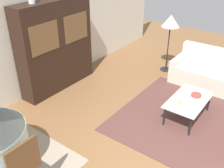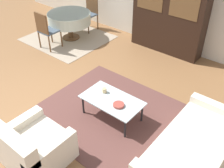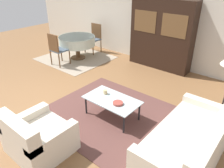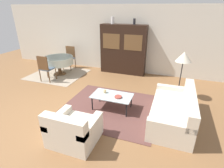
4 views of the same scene
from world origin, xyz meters
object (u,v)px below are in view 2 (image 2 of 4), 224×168
(coffee_table, at_px, (112,101))
(dining_chair_far, at_px, (90,11))
(couch, at_px, (196,151))
(cup, at_px, (104,90))
(display_cabinet, at_px, (169,13))
(dining_table, at_px, (69,18))
(armchair, at_px, (33,147))
(bowl, at_px, (119,105))
(dining_chair_near, at_px, (46,29))

(coffee_table, relative_size, dining_chair_far, 1.10)
(couch, height_order, cup, couch)
(dining_chair_far, height_order, cup, dining_chair_far)
(couch, xyz_separation_m, display_cabinet, (-2.17, 2.94, 0.70))
(dining_table, xyz_separation_m, dining_chair_far, (0.00, 0.81, -0.03))
(couch, relative_size, coffee_table, 1.80)
(coffee_table, height_order, dining_chair_far, dining_chair_far)
(armchair, relative_size, bowl, 4.79)
(couch, height_order, dining_chair_far, dining_chair_far)
(dining_table, height_order, dining_chair_near, dining_chair_near)
(couch, xyz_separation_m, armchair, (-1.92, -1.45, 0.00))
(couch, bearing_deg, display_cabinet, 36.47)
(display_cabinet, height_order, cup, display_cabinet)
(dining_table, bearing_deg, dining_chair_near, -90.00)
(couch, xyz_separation_m, dining_chair_far, (-4.59, 2.66, 0.28))
(couch, xyz_separation_m, bowl, (-1.42, -0.03, 0.15))
(bowl, bearing_deg, dining_chair_near, 161.40)
(display_cabinet, distance_m, cup, 2.90)
(dining_chair_near, bearing_deg, armchair, -43.03)
(display_cabinet, xyz_separation_m, cup, (0.32, -2.83, -0.53))
(display_cabinet, xyz_separation_m, bowl, (0.76, -2.97, -0.56))
(cup, bearing_deg, dining_chair_near, 161.23)
(cup, bearing_deg, display_cabinet, 96.54)
(dining_table, relative_size, cup, 12.80)
(display_cabinet, bearing_deg, dining_table, -155.74)
(armchair, relative_size, dining_chair_far, 0.95)
(bowl, bearing_deg, dining_chair_far, 139.76)
(armchair, xyz_separation_m, cup, (0.07, 1.56, 0.17))
(armchair, height_order, coffee_table, armchair)
(coffee_table, bearing_deg, dining_chair_near, 161.34)
(coffee_table, bearing_deg, dining_table, 148.65)
(dining_table, height_order, cup, dining_table)
(dining_chair_far, bearing_deg, dining_chair_near, 90.00)
(armchair, distance_m, display_cabinet, 4.45)
(couch, distance_m, dining_chair_near, 4.71)
(coffee_table, xyz_separation_m, bowl, (0.19, -0.06, 0.06))
(dining_chair_near, distance_m, cup, 2.90)
(armchair, xyz_separation_m, dining_chair_far, (-2.67, 4.11, 0.27))
(dining_chair_far, bearing_deg, dining_table, 90.00)
(display_cabinet, bearing_deg, coffee_table, -79.04)
(dining_chair_near, bearing_deg, dining_chair_far, 90.00)
(cup, relative_size, bowl, 0.47)
(armchair, height_order, bowl, armchair)
(couch, bearing_deg, coffee_table, 88.77)
(armchair, height_order, dining_chair_near, dining_chair_near)
(couch, relative_size, armchair, 2.09)
(couch, bearing_deg, dining_table, 68.05)
(display_cabinet, height_order, dining_chair_near, display_cabinet)
(display_cabinet, bearing_deg, couch, -53.53)
(armchair, bearing_deg, bowl, 70.58)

